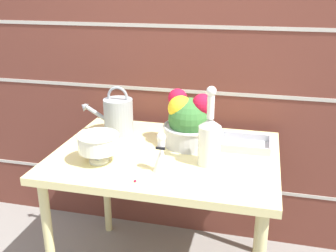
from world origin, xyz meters
TOP-DOWN VIEW (x-y plane):
  - brick_wall at (0.00, 0.50)m, footprint 3.60×0.08m
  - patio_table at (0.00, 0.00)m, footprint 1.05×0.80m
  - watering_can at (-0.31, 0.19)m, footprint 0.30×0.15m
  - crystal_pedestal_bowl at (-0.27, -0.17)m, footprint 0.19×0.19m
  - flower_planter at (0.09, 0.12)m, footprint 0.26×0.26m
  - glass_decanter at (0.22, -0.08)m, footprint 0.10×0.10m
  - figurine_vase at (0.03, -0.19)m, footprint 0.07×0.07m
  - wire_tray at (0.36, 0.15)m, footprint 0.24×0.18m
  - fallen_petal at (-0.05, -0.32)m, footprint 0.01×0.01m

SIDE VIEW (x-z plane):
  - patio_table at x=0.00m, z-range 0.30..1.04m
  - fallen_petal at x=-0.05m, z-range 0.74..0.75m
  - wire_tray at x=0.36m, z-range 0.73..0.77m
  - figurine_vase at x=0.03m, z-range 0.72..0.90m
  - crystal_pedestal_bowl at x=-0.27m, z-range 0.76..0.90m
  - watering_can at x=-0.31m, z-range 0.71..0.97m
  - flower_planter at x=0.09m, z-range 0.72..1.00m
  - glass_decanter at x=0.22m, z-range 0.68..1.04m
  - brick_wall at x=0.00m, z-range 0.00..2.20m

